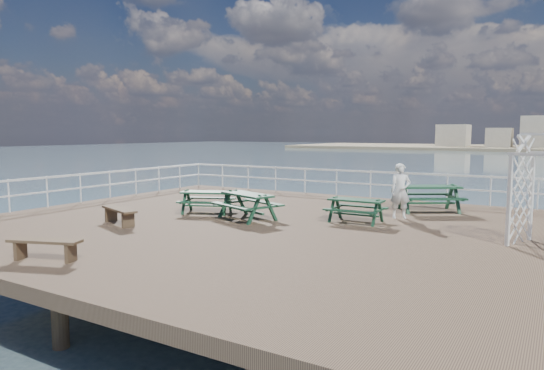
{
  "coord_description": "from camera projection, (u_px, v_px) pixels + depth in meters",
  "views": [
    {
      "loc": [
        6.53,
        -11.73,
        2.61
      ],
      "look_at": [
        -0.62,
        0.2,
        1.1
      ],
      "focal_mm": 32.0,
      "sensor_mm": 36.0,
      "label": 1
    }
  ],
  "objects": [
    {
      "name": "ground",
      "position": [
        287.0,
        231.0,
        13.64
      ],
      "size": [
        18.0,
        14.0,
        0.3
      ],
      "primitive_type": "cube",
      "color": "brown",
      "rests_on": "ground"
    },
    {
      "name": "railing",
      "position": [
        324.0,
        186.0,
        15.75
      ],
      "size": [
        17.77,
        13.76,
        1.1
      ],
      "color": "white",
      "rests_on": "ground"
    },
    {
      "name": "picnic_table_a",
      "position": [
        207.0,
        197.0,
        15.79
      ],
      "size": [
        2.02,
        1.85,
        0.8
      ],
      "rotation": [
        0.0,
        0.0,
        0.39
      ],
      "color": "#143923",
      "rests_on": "ground"
    },
    {
      "name": "picnic_table_b",
      "position": [
        356.0,
        205.0,
        14.14
      ],
      "size": [
        1.59,
        1.29,
        0.77
      ],
      "rotation": [
        0.0,
        0.0,
        0.02
      ],
      "color": "#143923",
      "rests_on": "ground"
    },
    {
      "name": "picnic_table_c",
      "position": [
        429.0,
        193.0,
        16.06
      ],
      "size": [
        2.54,
        2.42,
        0.97
      ],
      "rotation": [
        0.0,
        0.0,
        0.56
      ],
      "color": "#143923",
      "rests_on": "ground"
    },
    {
      "name": "picnic_table_d",
      "position": [
        247.0,
        200.0,
        14.64
      ],
      "size": [
        2.22,
        2.02,
        0.89
      ],
      "rotation": [
        0.0,
        0.0,
        -0.36
      ],
      "color": "#143923",
      "rests_on": "ground"
    },
    {
      "name": "flat_bench_near",
      "position": [
        119.0,
        212.0,
        13.79
      ],
      "size": [
        1.67,
        0.91,
        0.47
      ],
      "rotation": [
        0.0,
        0.0,
        -0.34
      ],
      "color": "brown",
      "rests_on": "ground"
    },
    {
      "name": "flat_bench_far",
      "position": [
        45.0,
        245.0,
        9.89
      ],
      "size": [
        1.56,
        0.88,
        0.44
      ],
      "rotation": [
        0.0,
        0.0,
        0.36
      ],
      "color": "brown",
      "rests_on": "ground"
    },
    {
      "name": "person",
      "position": [
        400.0,
        191.0,
        14.72
      ],
      "size": [
        0.73,
        0.65,
        1.68
      ],
      "primitive_type": "imported",
      "rotation": [
        0.0,
        0.0,
        0.53
      ],
      "color": "white",
      "rests_on": "ground"
    }
  ]
}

